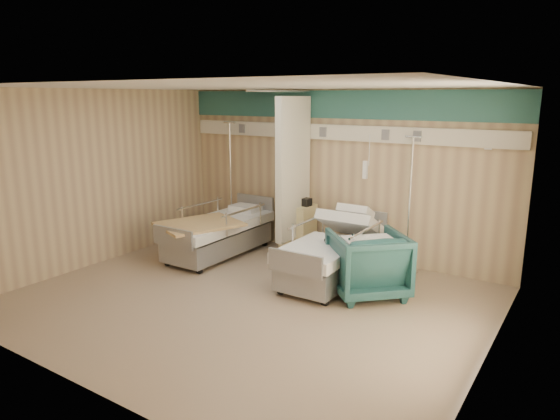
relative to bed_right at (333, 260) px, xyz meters
The scene contains 13 objects.
ground 1.47m from the bed_right, 114.78° to the right, with size 6.00×5.00×0.00m, color #A0856E.
room_walls 1.97m from the bed_right, 121.10° to the right, with size 6.04×5.04×2.82m.
bed_right is the anchor object (origin of this frame).
bed_left 2.20m from the bed_right, behind, with size 1.00×2.16×0.63m, color white, non-canonical shape.
bedside_cabinet 1.46m from the bed_right, 141.95° to the left, with size 0.50×0.48×0.85m, color beige.
visitor_armchair 0.70m from the bed_right, 19.48° to the right, with size 0.96×0.98×0.89m, color #1E4C4C.
waffle_blanket 0.96m from the bed_right, 19.20° to the right, with size 0.68×0.60×0.08m, color white.
iv_stand_right 1.26m from the bed_right, 51.30° to the left, with size 0.38×0.38×2.11m.
iv_stand_left 2.85m from the bed_right, 160.29° to the left, with size 0.40×0.40×2.23m.
call_remote 0.36m from the bed_right, 77.79° to the right, with size 0.18×0.08×0.04m, color black.
tan_blanket 2.28m from the bed_right, 168.18° to the right, with size 0.99×1.25×0.04m, color tan.
toiletry_bag 1.50m from the bed_right, 139.01° to the left, with size 0.25×0.16×0.13m, color black.
white_cup 1.80m from the bed_right, 142.38° to the left, with size 0.09×0.09×0.13m, color white.
Camera 1 is at (3.80, -5.01, 2.69)m, focal length 32.00 mm.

